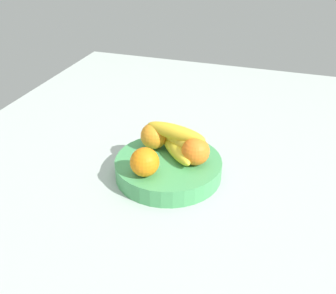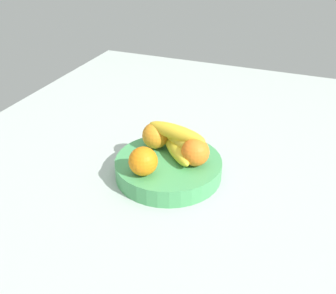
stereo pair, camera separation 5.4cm
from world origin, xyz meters
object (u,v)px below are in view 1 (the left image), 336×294
(orange_front_left, at_px, (145,162))
(banana_bunch, at_px, (177,140))
(fruit_bowl, at_px, (168,168))
(orange_front_right, at_px, (196,151))
(orange_center, at_px, (154,136))

(orange_front_left, xyz_separation_m, banana_bunch, (-0.11, 0.04, 0.01))
(fruit_bowl, height_order, orange_front_left, orange_front_left)
(fruit_bowl, distance_m, orange_front_right, 0.09)
(fruit_bowl, xyz_separation_m, orange_front_left, (0.08, -0.03, 0.06))
(fruit_bowl, height_order, banana_bunch, banana_bunch)
(orange_front_right, relative_size, banana_bunch, 0.39)
(fruit_bowl, bearing_deg, banana_bunch, 162.00)
(orange_center, distance_m, banana_bunch, 0.07)
(orange_front_right, relative_size, orange_center, 1.00)
(orange_front_left, relative_size, orange_center, 1.00)
(orange_front_left, bearing_deg, fruit_bowl, 156.73)
(orange_front_left, height_order, orange_front_right, same)
(banana_bunch, bearing_deg, orange_center, -102.12)
(fruit_bowl, xyz_separation_m, orange_front_right, (-0.01, 0.07, 0.06))
(fruit_bowl, height_order, orange_front_right, orange_front_right)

